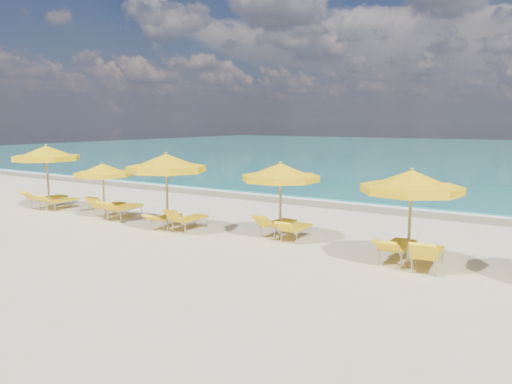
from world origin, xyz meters
The scene contains 20 objects.
ground_plane centered at (0.00, 0.00, 0.00)m, with size 120.00×120.00×0.00m, color beige.
ocean centered at (0.00, 48.00, 0.00)m, with size 120.00×80.00×0.30m, color #136D6C.
wet_sand_band centered at (0.00, 7.40, 0.00)m, with size 120.00×2.60×0.01m, color tan.
foam_line centered at (0.00, 8.20, 0.00)m, with size 120.00×1.20×0.03m, color white.
whitecap_near centered at (-6.00, 17.00, 0.00)m, with size 14.00×0.36×0.05m, color white.
umbrella_1 centered at (-9.03, -0.09, 2.24)m, with size 3.41×3.41×2.63m.
umbrella_2 centered at (-5.47, -0.27, 1.77)m, with size 2.35×2.35×2.07m.
umbrella_3 centered at (-2.08, -0.57, 2.20)m, with size 2.58×2.58×2.58m.
umbrella_4 centered at (1.58, 0.41, 2.03)m, with size 3.01×3.01×2.38m.
umbrella_5 centered at (5.67, -0.43, 2.10)m, with size 2.89×2.89×2.46m.
lounger_1_left centered at (-9.41, 0.11, 0.23)m, with size 0.66×1.87×0.81m.
lounger_1_right centered at (-8.53, 0.14, 0.20)m, with size 0.57×1.70×0.71m.
lounger_2_left centered at (-5.88, 0.28, 0.22)m, with size 0.92×1.81×0.86m.
lounger_2_right centered at (-4.93, 0.17, 0.23)m, with size 0.97×2.01×0.81m.
lounger_3_left centered at (-2.57, -0.15, 0.19)m, with size 0.78×1.71×0.60m.
lounger_3_right centered at (-1.66, 0.01, 0.22)m, with size 0.62×1.70×0.82m.
lounger_4_left centered at (1.18, 0.93, 0.21)m, with size 0.69×1.77×0.78m.
lounger_4_right centered at (1.94, 0.74, 0.20)m, with size 0.66×1.70×0.72m.
lounger_5_left centered at (5.24, 0.11, 0.22)m, with size 0.64×1.88×0.76m.
lounger_5_right centered at (6.08, -0.22, 0.23)m, with size 0.80×1.86×0.87m.
Camera 1 is at (8.96, -12.35, 3.56)m, focal length 35.00 mm.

